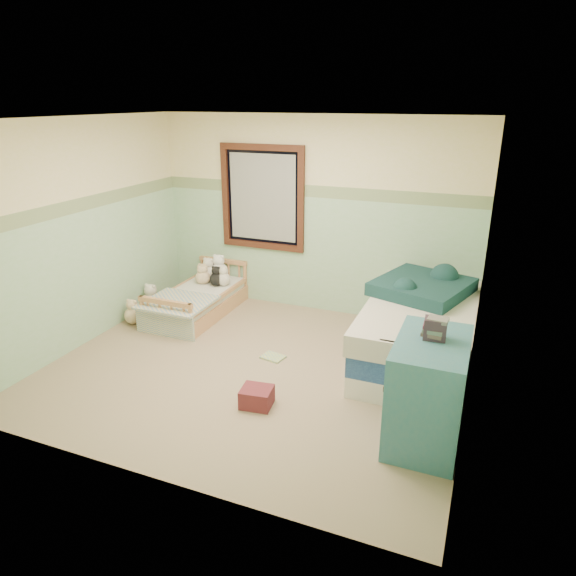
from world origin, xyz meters
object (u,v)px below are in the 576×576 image
at_px(floor_book, 273,357).
at_px(twin_bed_frame, 418,350).
at_px(plush_floor_tan, 133,315).
at_px(red_pillow, 257,397).
at_px(toddler_bed_frame, 198,307).
at_px(plush_floor_cream, 151,302).
at_px(dresser, 428,391).

bearing_deg(floor_book, twin_bed_frame, 32.11).
distance_m(plush_floor_tan, red_pillow, 2.48).
bearing_deg(twin_bed_frame, floor_book, -158.77).
relative_size(toddler_bed_frame, twin_bed_frame, 0.70).
relative_size(plush_floor_cream, twin_bed_frame, 0.12).
bearing_deg(plush_floor_cream, twin_bed_frame, -0.95).
bearing_deg(dresser, floor_book, 154.67).
distance_m(toddler_bed_frame, plush_floor_tan, 0.83).
bearing_deg(dresser, plush_floor_tan, 164.82).
xyz_separation_m(dresser, red_pillow, (-1.50, -0.08, -0.36)).
distance_m(red_pillow, floor_book, 0.93).
bearing_deg(twin_bed_frame, toddler_bed_frame, 175.81).
xyz_separation_m(red_pillow, floor_book, (-0.23, 0.90, -0.08)).
height_order(dresser, floor_book, dresser).
bearing_deg(red_pillow, floor_book, 104.27).
height_order(plush_floor_tan, dresser, dresser).
bearing_deg(toddler_bed_frame, red_pillow, -45.76).
distance_m(toddler_bed_frame, twin_bed_frame, 2.88).
bearing_deg(twin_bed_frame, plush_floor_cream, 179.05).
bearing_deg(dresser, plush_floor_cream, 158.98).
bearing_deg(red_pillow, twin_bed_frame, 49.93).
bearing_deg(plush_floor_cream, toddler_bed_frame, 13.67).
distance_m(plush_floor_tan, floor_book, 2.01).
height_order(plush_floor_tan, floor_book, plush_floor_tan).
xyz_separation_m(twin_bed_frame, red_pillow, (-1.24, -1.47, -0.02)).
distance_m(plush_floor_cream, plush_floor_tan, 0.44).
distance_m(toddler_bed_frame, plush_floor_cream, 0.65).
distance_m(twin_bed_frame, red_pillow, 1.92).
bearing_deg(plush_floor_tan, plush_floor_cream, 94.76).
height_order(plush_floor_cream, red_pillow, plush_floor_cream).
relative_size(plush_floor_cream, red_pillow, 0.89).
height_order(dresser, red_pillow, dresser).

